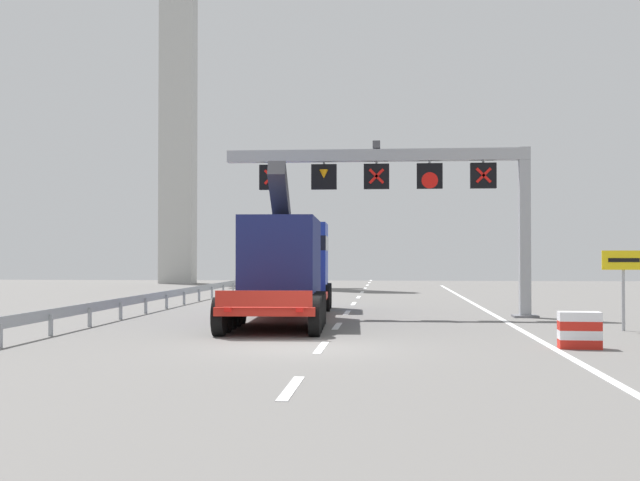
{
  "coord_description": "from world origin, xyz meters",
  "views": [
    {
      "loc": [
        2.19,
        -19.96,
        2.26
      ],
      "look_at": [
        -0.25,
        9.01,
        2.82
      ],
      "focal_mm": 46.03,
      "sensor_mm": 36.0,
      "label": 1
    }
  ],
  "objects": [
    {
      "name": "ground",
      "position": [
        0.0,
        0.0,
        0.0
      ],
      "size": [
        112.0,
        112.0,
        0.0
      ],
      "primitive_type": "plane",
      "color": "slate"
    },
    {
      "name": "lane_markings",
      "position": [
        0.52,
        25.14,
        0.01
      ],
      "size": [
        0.2,
        64.88,
        0.01
      ],
      "color": "silver",
      "rests_on": "ground"
    },
    {
      "name": "edge_line_right",
      "position": [
        6.2,
        12.0,
        0.01
      ],
      "size": [
        0.2,
        63.0,
        0.01
      ],
      "primitive_type": "cube",
      "color": "silver",
      "rests_on": "ground"
    },
    {
      "name": "overhead_lane_gantry",
      "position": [
        3.04,
        10.91,
        5.11
      ],
      "size": [
        11.61,
        0.9,
        6.6
      ],
      "color": "#9EA0A5",
      "rests_on": "ground"
    },
    {
      "name": "heavy_haul_truck_red",
      "position": [
        -1.55,
        10.33,
        1.99
      ],
      "size": [
        3.52,
        14.15,
        5.3
      ],
      "color": "red",
      "rests_on": "ground"
    },
    {
      "name": "exit_sign_yellow",
      "position": [
        9.26,
        5.5,
        1.82
      ],
      "size": [
        1.28,
        0.15,
        2.43
      ],
      "color": "#9EA0A5",
      "rests_on": "ground"
    },
    {
      "name": "crash_barrier_striped",
      "position": [
        6.83,
        0.55,
        0.45
      ],
      "size": [
        1.02,
        0.55,
        0.9
      ],
      "color": "red",
      "rests_on": "ground"
    },
    {
      "name": "guardrail_left",
      "position": [
        -7.42,
        14.68,
        0.56
      ],
      "size": [
        0.13,
        33.36,
        0.76
      ],
      "color": "#999EA3",
      "rests_on": "ground"
    },
    {
      "name": "bridge_pylon_distant",
      "position": [
        -15.35,
        47.02,
        21.29
      ],
      "size": [
        9.0,
        2.0,
        41.79
      ],
      "color": "#B7B7B2",
      "rests_on": "ground"
    }
  ]
}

